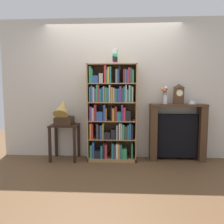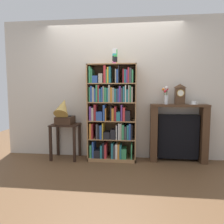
{
  "view_description": "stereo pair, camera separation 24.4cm",
  "coord_description": "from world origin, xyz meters",
  "px_view_note": "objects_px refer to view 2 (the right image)",
  "views": [
    {
      "loc": [
        0.19,
        -3.72,
        1.27
      ],
      "look_at": [
        -0.0,
        0.06,
        0.89
      ],
      "focal_mm": 33.63,
      "sensor_mm": 36.0,
      "label": 1
    },
    {
      "loc": [
        0.43,
        -3.7,
        1.27
      ],
      "look_at": [
        -0.0,
        0.06,
        0.89
      ],
      "focal_mm": 33.63,
      "sensor_mm": 36.0,
      "label": 2
    }
  ],
  "objects_px": {
    "bookshelf": "(112,115)",
    "side_table_left": "(65,134)",
    "teacup_with_saucer": "(193,103)",
    "cup_stack": "(115,56)",
    "fireplace_mantel": "(178,133)",
    "mantel_clock": "(180,94)",
    "flower_vase": "(166,95)",
    "gramophone": "(64,112)"
  },
  "relations": [
    {
      "from": "bookshelf",
      "to": "side_table_left",
      "type": "distance_m",
      "value": 0.94
    },
    {
      "from": "side_table_left",
      "to": "teacup_with_saucer",
      "type": "distance_m",
      "value": 2.38
    },
    {
      "from": "bookshelf",
      "to": "cup_stack",
      "type": "xyz_separation_m",
      "value": [
        0.06,
        -0.03,
        1.03
      ]
    },
    {
      "from": "fireplace_mantel",
      "to": "mantel_clock",
      "type": "height_order",
      "value": "mantel_clock"
    },
    {
      "from": "side_table_left",
      "to": "teacup_with_saucer",
      "type": "bearing_deg",
      "value": 1.77
    },
    {
      "from": "bookshelf",
      "to": "flower_vase",
      "type": "height_order",
      "value": "bookshelf"
    },
    {
      "from": "flower_vase",
      "to": "mantel_clock",
      "type": "bearing_deg",
      "value": -0.65
    },
    {
      "from": "cup_stack",
      "to": "fireplace_mantel",
      "type": "bearing_deg",
      "value": 5.09
    },
    {
      "from": "cup_stack",
      "to": "flower_vase",
      "type": "distance_m",
      "value": 1.13
    },
    {
      "from": "gramophone",
      "to": "fireplace_mantel",
      "type": "bearing_deg",
      "value": 4.42
    },
    {
      "from": "mantel_clock",
      "to": "flower_vase",
      "type": "bearing_deg",
      "value": 179.35
    },
    {
      "from": "flower_vase",
      "to": "teacup_with_saucer",
      "type": "height_order",
      "value": "flower_vase"
    },
    {
      "from": "gramophone",
      "to": "flower_vase",
      "type": "height_order",
      "value": "flower_vase"
    },
    {
      "from": "gramophone",
      "to": "teacup_with_saucer",
      "type": "relative_size",
      "value": 3.75
    },
    {
      "from": "side_table_left",
      "to": "cup_stack",
      "type": "bearing_deg",
      "value": -0.5
    },
    {
      "from": "gramophone",
      "to": "mantel_clock",
      "type": "xyz_separation_m",
      "value": [
        2.07,
        0.14,
        0.33
      ]
    },
    {
      "from": "fireplace_mantel",
      "to": "teacup_with_saucer",
      "type": "distance_m",
      "value": 0.6
    },
    {
      "from": "side_table_left",
      "to": "flower_vase",
      "type": "bearing_deg",
      "value": 2.24
    },
    {
      "from": "cup_stack",
      "to": "gramophone",
      "type": "relative_size",
      "value": 0.49
    },
    {
      "from": "fireplace_mantel",
      "to": "mantel_clock",
      "type": "distance_m",
      "value": 0.7
    },
    {
      "from": "gramophone",
      "to": "mantel_clock",
      "type": "distance_m",
      "value": 2.1
    },
    {
      "from": "flower_vase",
      "to": "cup_stack",
      "type": "bearing_deg",
      "value": -174.95
    },
    {
      "from": "fireplace_mantel",
      "to": "teacup_with_saucer",
      "type": "relative_size",
      "value": 7.15
    },
    {
      "from": "mantel_clock",
      "to": "flower_vase",
      "type": "xyz_separation_m",
      "value": [
        -0.24,
        0.0,
        -0.02
      ]
    },
    {
      "from": "gramophone",
      "to": "teacup_with_saucer",
      "type": "distance_m",
      "value": 2.32
    },
    {
      "from": "gramophone",
      "to": "flower_vase",
      "type": "bearing_deg",
      "value": 4.31
    },
    {
      "from": "bookshelf",
      "to": "cup_stack",
      "type": "relative_size",
      "value": 6.52
    },
    {
      "from": "fireplace_mantel",
      "to": "teacup_with_saucer",
      "type": "height_order",
      "value": "teacup_with_saucer"
    },
    {
      "from": "flower_vase",
      "to": "side_table_left",
      "type": "bearing_deg",
      "value": -177.76
    },
    {
      "from": "flower_vase",
      "to": "bookshelf",
      "type": "bearing_deg",
      "value": -176.95
    },
    {
      "from": "mantel_clock",
      "to": "cup_stack",
      "type": "bearing_deg",
      "value": -176.14
    },
    {
      "from": "side_table_left",
      "to": "fireplace_mantel",
      "type": "bearing_deg",
      "value": 2.58
    },
    {
      "from": "bookshelf",
      "to": "flower_vase",
      "type": "xyz_separation_m",
      "value": [
        0.96,
        0.05,
        0.35
      ]
    },
    {
      "from": "side_table_left",
      "to": "flower_vase",
      "type": "height_order",
      "value": "flower_vase"
    },
    {
      "from": "teacup_with_saucer",
      "to": "mantel_clock",
      "type": "bearing_deg",
      "value": -179.42
    },
    {
      "from": "bookshelf",
      "to": "teacup_with_saucer",
      "type": "xyz_separation_m",
      "value": [
        1.44,
        0.05,
        0.22
      ]
    },
    {
      "from": "bookshelf",
      "to": "gramophone",
      "type": "xyz_separation_m",
      "value": [
        -0.87,
        -0.09,
        0.04
      ]
    },
    {
      "from": "teacup_with_saucer",
      "to": "bookshelf",
      "type": "bearing_deg",
      "value": -177.97
    },
    {
      "from": "fireplace_mantel",
      "to": "flower_vase",
      "type": "xyz_separation_m",
      "value": [
        -0.24,
        -0.02,
        0.68
      ]
    },
    {
      "from": "mantel_clock",
      "to": "teacup_with_saucer",
      "type": "relative_size",
      "value": 2.47
    },
    {
      "from": "fireplace_mantel",
      "to": "cup_stack",
      "type": "bearing_deg",
      "value": -174.91
    },
    {
      "from": "gramophone",
      "to": "teacup_with_saucer",
      "type": "xyz_separation_m",
      "value": [
        2.31,
        0.14,
        0.18
      ]
    }
  ]
}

